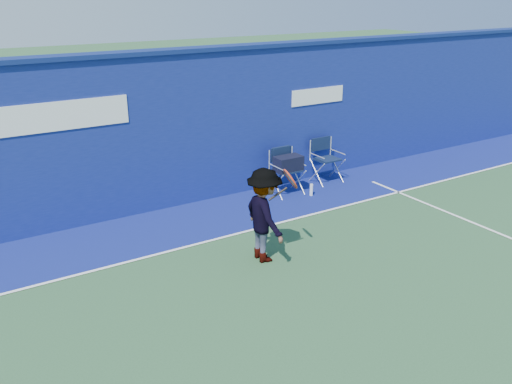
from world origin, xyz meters
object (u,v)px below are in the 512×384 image
water_bottle (311,190)px  tennis_player (265,215)px  directors_chair_left (287,175)px  directors_chair_right (326,169)px

water_bottle → tennis_player: size_ratio=0.17×
directors_chair_left → tennis_player: bearing=-131.6°
directors_chair_left → water_bottle: directors_chair_left is taller
tennis_player → directors_chair_left: bearing=48.4°
directors_chair_right → directors_chair_left: bearing=-171.9°
directors_chair_left → tennis_player: 3.06m
directors_chair_right → water_bottle: size_ratio=3.75×
directors_chair_right → tennis_player: tennis_player is taller
directors_chair_left → water_bottle: 0.60m
directors_chair_right → water_bottle: bearing=-146.6°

